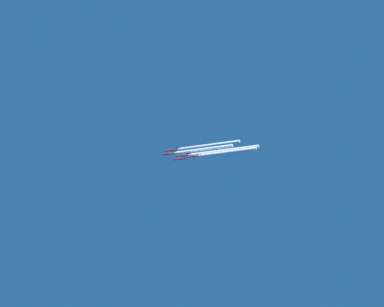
{
  "coord_description": "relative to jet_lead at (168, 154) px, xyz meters",
  "views": [
    {
      "loc": [
        -530.5,
        -211.3,
        1.74
      ],
      "look_at": [
        0.16,
        -13.61,
        213.2
      ],
      "focal_mm": 72.78,
      "sensor_mm": 36.0,
      "label": 1
    }
  ],
  "objects": [
    {
      "name": "jet_lead",
      "position": [
        0.0,
        0.0,
        0.0
      ],
      "size": [
        7.95,
        11.58,
        2.78
      ],
      "color": "red"
    },
    {
      "name": "smoke_trail_high_trail",
      "position": [
        -0.32,
        -48.91,
        -5.0
      ],
      "size": [
        2.25,
        46.3,
        2.25
      ],
      "color": "white"
    },
    {
      "name": "smoke_trail_lead",
      "position": [
        0.0,
        -29.2,
        -0.03
      ],
      "size": [
        2.25,
        47.8,
        2.25
      ],
      "color": "white"
    },
    {
      "name": "smoke_trail_left_wingman",
      "position": [
        -9.86,
        -36.77,
        -1.36
      ],
      "size": [
        2.25,
        49.83,
        2.25
      ],
      "color": "white"
    },
    {
      "name": "jet_right_wingman",
      "position": [
        9.81,
        -5.97,
        -1.57
      ],
      "size": [
        7.95,
        11.58,
        2.78
      ],
      "color": "red"
    },
    {
      "name": "jet_high_trail",
      "position": [
        -0.32,
        -20.45,
        -4.98
      ],
      "size": [
        7.95,
        11.58,
        2.78
      ],
      "color": "red"
    },
    {
      "name": "smoke_trail_right_wingman",
      "position": [
        9.81,
        -39.21,
        -1.6
      ],
      "size": [
        2.25,
        55.88,
        2.25
      ],
      "color": "white"
    },
    {
      "name": "jet_slot",
      "position": [
        0.03,
        -11.91,
        -3.25
      ],
      "size": [
        7.95,
        11.58,
        2.78
      ],
      "color": "red"
    },
    {
      "name": "jet_left_wingman",
      "position": [
        -9.86,
        -6.55,
        -1.33
      ],
      "size": [
        7.95,
        11.58,
        2.78
      ],
      "color": "red"
    },
    {
      "name": "smoke_trail_slot",
      "position": [
        0.03,
        -45.4,
        -3.28
      ],
      "size": [
        2.25,
        56.37,
        2.25
      ],
      "color": "white"
    }
  ]
}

